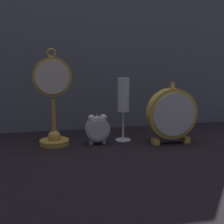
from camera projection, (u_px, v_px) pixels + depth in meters
ground_plane at (118, 153)px, 0.94m from camera, size 4.00×4.00×0.00m
fabric_backdrop_drape at (98, 47)px, 1.19m from camera, size 1.30×0.01×0.63m
pocket_watch_on_stand at (53, 104)px, 1.00m from camera, size 0.12×0.10×0.31m
alarm_clock_twin_bell at (97, 128)px, 1.02m from camera, size 0.08×0.03×0.10m
mantel_clock_silver at (172, 114)px, 1.02m from camera, size 0.17×0.04×0.20m
champagne_flute at (123, 99)px, 1.05m from camera, size 0.05×0.05×0.22m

